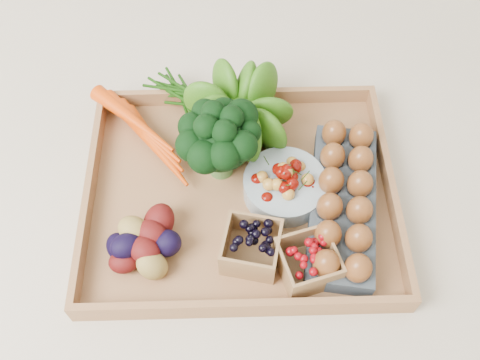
{
  "coord_description": "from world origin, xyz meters",
  "views": [
    {
      "loc": [
        -0.01,
        -0.51,
        0.84
      ],
      "look_at": [
        0.0,
        0.0,
        0.06
      ],
      "focal_mm": 40.0,
      "sensor_mm": 36.0,
      "label": 1
    }
  ],
  "objects_px": {
    "tray": "(240,196)",
    "egg_carton": "(342,205)",
    "broccoli": "(220,151)",
    "cherry_bowl": "(284,186)"
  },
  "relations": [
    {
      "from": "tray",
      "to": "egg_carton",
      "type": "distance_m",
      "value": 0.18
    },
    {
      "from": "broccoli",
      "to": "egg_carton",
      "type": "bearing_deg",
      "value": -23.56
    },
    {
      "from": "tray",
      "to": "cherry_bowl",
      "type": "distance_m",
      "value": 0.08
    },
    {
      "from": "cherry_bowl",
      "to": "tray",
      "type": "bearing_deg",
      "value": -179.26
    },
    {
      "from": "tray",
      "to": "broccoli",
      "type": "xyz_separation_m",
      "value": [
        -0.03,
        0.05,
        0.07
      ]
    },
    {
      "from": "cherry_bowl",
      "to": "egg_carton",
      "type": "height_order",
      "value": "cherry_bowl"
    },
    {
      "from": "tray",
      "to": "cherry_bowl",
      "type": "xyz_separation_m",
      "value": [
        0.08,
        0.0,
        0.03
      ]
    },
    {
      "from": "egg_carton",
      "to": "broccoli",
      "type": "bearing_deg",
      "value": 166.1
    },
    {
      "from": "tray",
      "to": "egg_carton",
      "type": "xyz_separation_m",
      "value": [
        0.18,
        -0.04,
        0.03
      ]
    },
    {
      "from": "broccoli",
      "to": "tray",
      "type": "bearing_deg",
      "value": -57.63
    }
  ]
}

